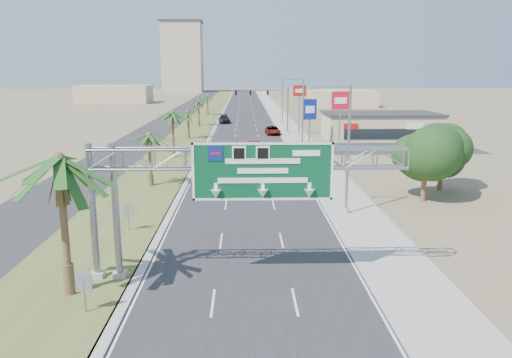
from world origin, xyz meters
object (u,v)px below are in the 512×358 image
object	(u,v)px
car_far	(224,119)
pole_sign_red_near	(340,104)
car_right_lane	(273,131)
store_building	(380,127)
sign_gantry	(232,169)
car_left_lane	(213,180)
car_mid_lane	(255,146)
signal_mast	(276,107)
palm_near	(59,159)
pole_sign_red_far	(300,95)
pole_sign_blue	(310,111)

from	to	relation	value
car_far	pole_sign_red_near	bearing A→B (deg)	-72.19
car_right_lane	store_building	bearing A→B (deg)	-20.48
sign_gantry	car_left_lane	xyz separation A→B (m)	(-2.40, 21.86, -5.37)
sign_gantry	pole_sign_red_near	distance (m)	43.71
car_mid_lane	pole_sign_red_near	size ratio (longest dim) A/B	0.48
pole_sign_red_near	car_mid_lane	bearing A→B (deg)	168.98
signal_mast	store_building	distance (m)	18.08
palm_near	car_far	world-z (taller)	palm_near
sign_gantry	car_right_lane	size ratio (longest dim) A/B	3.26
car_right_lane	palm_near	bearing A→B (deg)	-104.56
store_building	car_far	xyz separation A→B (m)	(-26.70, 25.63, -1.18)
sign_gantry	pole_sign_red_near	bearing A→B (deg)	72.00
signal_mast	pole_sign_red_near	bearing A→B (deg)	-70.45
sign_gantry	pole_sign_red_far	bearing A→B (deg)	80.48
car_left_lane	pole_sign_blue	xyz separation A→B (m)	(12.77, 26.65, 4.46)
car_left_lane	pole_sign_red_near	size ratio (longest dim) A/B	0.48
signal_mast	pole_sign_red_far	size ratio (longest dim) A/B	1.17
car_far	pole_sign_red_far	size ratio (longest dim) A/B	0.64
pole_sign_blue	car_right_lane	bearing A→B (deg)	109.56
signal_mast	car_far	bearing A→B (deg)	116.68
car_right_lane	car_far	xyz separation A→B (m)	(-9.29, 19.93, 0.10)
palm_near	store_building	distance (m)	66.04
sign_gantry	palm_near	xyz separation A→B (m)	(-8.14, -1.93, 0.87)
palm_near	car_mid_lane	xyz separation A→B (m)	(10.22, 45.72, -6.26)
car_left_lane	car_right_lane	distance (m)	40.72
car_left_lane	sign_gantry	bearing A→B (deg)	-90.47
sign_gantry	car_right_lane	bearing A→B (deg)	84.77
pole_sign_red_near	pole_sign_blue	world-z (taller)	pole_sign_red_near
signal_mast	pole_sign_red_far	distance (m)	4.80
car_far	pole_sign_red_near	distance (m)	44.03
car_far	store_building	bearing A→B (deg)	-49.15
palm_near	pole_sign_red_near	distance (m)	48.58
store_building	car_right_lane	xyz separation A→B (m)	(-17.41, 5.70, -1.29)
signal_mast	car_right_lane	size ratio (longest dim) A/B	2.00
car_left_lane	pole_sign_red_far	size ratio (longest dim) A/B	0.46
signal_mast	car_mid_lane	bearing A→B (deg)	-102.82
sign_gantry	pole_sign_blue	size ratio (longest dim) A/B	2.36
palm_near	car_right_lane	bearing A→B (deg)	77.79
car_left_lane	car_right_lane	world-z (taller)	car_right_lane
store_building	pole_sign_red_near	bearing A→B (deg)	-123.37
car_left_lane	pole_sign_blue	distance (m)	29.89
palm_near	signal_mast	size ratio (longest dim) A/B	0.81
palm_near	pole_sign_blue	distance (m)	53.76
signal_mast	car_mid_lane	xyz separation A→B (m)	(-4.15, -18.26, -4.18)
pole_sign_red_near	car_left_lane	bearing A→B (deg)	-128.92
pole_sign_red_near	pole_sign_blue	size ratio (longest dim) A/B	1.20
pole_sign_red_near	palm_near	bearing A→B (deg)	-116.46
sign_gantry	car_mid_lane	xyz separation A→B (m)	(2.08, 43.79, -5.39)
store_building	car_right_lane	world-z (taller)	store_building
car_right_lane	pole_sign_red_near	world-z (taller)	pole_sign_red_near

